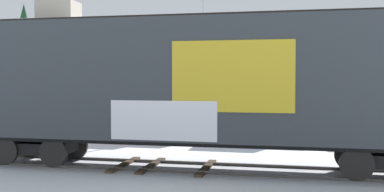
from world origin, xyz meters
name	(u,v)px	position (x,y,z in m)	size (l,w,h in m)	color
ground_plane	(217,169)	(0.00, 0.00, 0.00)	(260.00, 260.00, 0.00)	silver
track	(202,168)	(-0.47, -0.01, 0.04)	(59.95, 6.01, 0.08)	#4C4742
freight_car	(199,82)	(-0.55, 0.00, 2.66)	(15.08, 4.16, 4.71)	#33383D
flagpole	(207,22)	(-1.34, 9.57, 5.64)	(1.14, 1.05, 8.83)	silver
hillside	(249,61)	(-0.09, 59.26, 5.42)	(129.69, 31.12, 15.73)	silver
parked_car_red	(138,122)	(-4.09, 6.11, 0.79)	(4.54, 2.25, 1.52)	#B21E1E
parked_car_blue	(259,121)	(1.31, 6.42, 0.88)	(4.92, 2.30, 1.74)	navy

